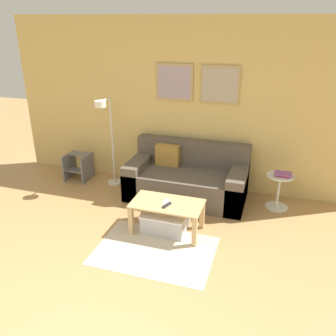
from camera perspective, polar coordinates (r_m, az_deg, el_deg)
name	(u,v)px	position (r m, az deg, el deg)	size (l,w,h in m)	color
wall_back	(183,105)	(5.46, 2.45, 10.05)	(5.60, 0.09, 2.55)	#D6B76B
area_rug	(155,250)	(4.25, -2.10, -13.06)	(1.36, 0.97, 0.01)	#C1B299
couch	(187,179)	(5.32, 3.07, -1.78)	(1.74, 0.87, 0.80)	brown
coffee_table	(167,209)	(4.43, -0.15, -6.55)	(0.88, 0.49, 0.40)	tan
storage_bin	(165,221)	(4.55, -0.45, -8.52)	(0.56, 0.42, 0.25)	#B2B2B7
floor_lamp	(107,133)	(5.46, -9.72, 5.50)	(0.24, 0.50, 1.42)	silver
side_table	(279,188)	(5.21, 17.34, -3.08)	(0.38, 0.38, 0.51)	silver
book_stack	(283,174)	(5.10, 17.92, -0.94)	(0.23, 0.16, 0.05)	#B73333
remote_control	(167,205)	(4.32, -0.20, -5.98)	(0.04, 0.15, 0.02)	#232328
cell_phone	(166,202)	(4.40, -0.34, -5.48)	(0.07, 0.14, 0.01)	silver
step_stool	(78,166)	(6.09, -14.18, 0.33)	(0.38, 0.40, 0.43)	slate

